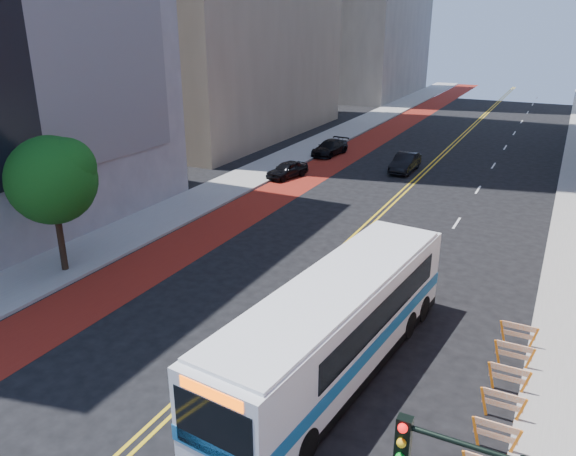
# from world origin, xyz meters

# --- Properties ---
(ground) EXTENTS (160.00, 160.00, 0.00)m
(ground) POSITION_xyz_m (0.00, 0.00, 0.00)
(ground) COLOR black
(ground) RESTS_ON ground
(sidewalk_left) EXTENTS (4.00, 140.00, 0.15)m
(sidewalk_left) POSITION_xyz_m (-12.00, 30.00, 0.07)
(sidewalk_left) COLOR gray
(sidewalk_left) RESTS_ON ground
(bus_lane_paint) EXTENTS (3.60, 140.00, 0.01)m
(bus_lane_paint) POSITION_xyz_m (-8.10, 30.00, 0.00)
(bus_lane_paint) COLOR maroon
(bus_lane_paint) RESTS_ON ground
(center_line_inner) EXTENTS (0.14, 140.00, 0.01)m
(center_line_inner) POSITION_xyz_m (-0.18, 30.00, 0.00)
(center_line_inner) COLOR gold
(center_line_inner) RESTS_ON ground
(center_line_outer) EXTENTS (0.14, 140.00, 0.01)m
(center_line_outer) POSITION_xyz_m (0.18, 30.00, 0.00)
(center_line_outer) COLOR gold
(center_line_outer) RESTS_ON ground
(lane_dashes) EXTENTS (0.14, 98.20, 0.01)m
(lane_dashes) POSITION_xyz_m (4.80, 38.00, 0.01)
(lane_dashes) COLOR silver
(lane_dashes) RESTS_ON ground
(construction_barriers) EXTENTS (1.42, 10.91, 1.00)m
(construction_barriers) POSITION_xyz_m (9.60, 3.42, 0.68)
(construction_barriers) COLOR orange
(construction_barriers) RESTS_ON ground
(street_tree) EXTENTS (4.20, 4.20, 6.70)m
(street_tree) POSITION_xyz_m (-11.24, 6.04, 4.91)
(street_tree) COLOR black
(street_tree) RESTS_ON sidewalk_left
(transit_bus) EXTENTS (4.24, 13.46, 3.64)m
(transit_bus) POSITION_xyz_m (3.96, 4.29, 1.90)
(transit_bus) COLOR white
(transit_bus) RESTS_ON ground
(car_a) EXTENTS (2.50, 4.11, 1.31)m
(car_a) POSITION_xyz_m (-9.30, 26.67, 0.65)
(car_a) COLOR black
(car_a) RESTS_ON ground
(car_b) EXTENTS (1.59, 4.51, 1.48)m
(car_b) POSITION_xyz_m (-1.50, 32.70, 0.74)
(car_b) COLOR black
(car_b) RESTS_ON ground
(car_c) EXTENTS (2.37, 4.83, 1.35)m
(car_c) POSITION_xyz_m (-9.30, 35.38, 0.68)
(car_c) COLOR black
(car_c) RESTS_ON ground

